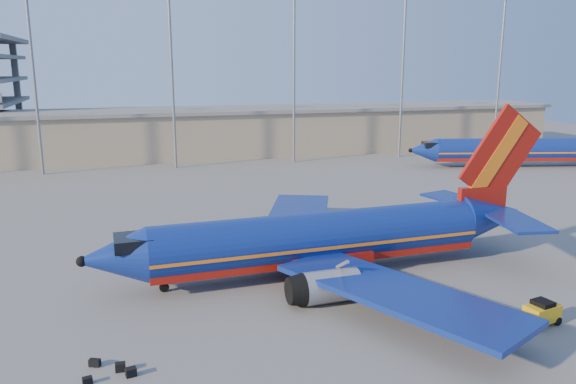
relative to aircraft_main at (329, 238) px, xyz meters
name	(u,v)px	position (x,y,z in m)	size (l,w,h in m)	color
ground	(283,254)	(-2.38, 5.10, -2.80)	(220.00, 220.00, 0.00)	slate
terminal_building	(250,130)	(7.62, 63.10, 1.52)	(122.00, 16.00, 8.50)	gray
light_mast_row	(234,57)	(2.62, 51.10, 14.75)	(101.60, 1.60, 28.65)	gray
aircraft_main	(329,238)	(0.00, 0.00, 0.00)	(38.72, 37.23, 13.11)	navy
aircraft_second	(516,150)	(46.09, 36.50, 0.00)	(35.45, 16.44, 12.21)	navy
baggage_tug	(542,312)	(9.81, -12.74, -1.95)	(2.49, 1.79, 1.63)	gold
luggage_pile	(112,370)	(-16.60, -11.15, -2.58)	(2.80, 2.24, 0.49)	black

